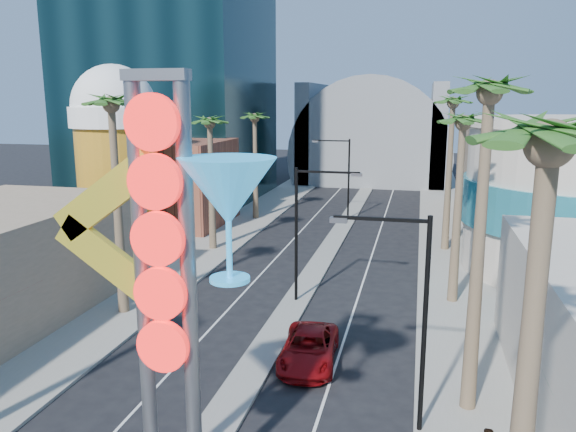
# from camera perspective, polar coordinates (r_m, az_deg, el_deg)

# --- Properties ---
(sidewalk_west) EXTENTS (5.00, 100.00, 0.15)m
(sidewalk_west) POSITION_cam_1_polar(r_m,az_deg,el_deg) (49.99, -6.12, -1.84)
(sidewalk_west) COLOR gray
(sidewalk_west) RESTS_ON ground
(sidewalk_east) EXTENTS (5.00, 100.00, 0.15)m
(sidewalk_east) POSITION_cam_1_polar(r_m,az_deg,el_deg) (47.34, 16.17, -3.02)
(sidewalk_east) COLOR gray
(sidewalk_east) RESTS_ON ground
(median) EXTENTS (1.60, 84.00, 0.15)m
(median) POSITION_cam_1_polar(r_m,az_deg,el_deg) (50.63, 5.23, -1.64)
(median) COLOR gray
(median) RESTS_ON ground
(brick_filler_west) EXTENTS (10.00, 10.00, 8.00)m
(brick_filler_west) POSITION_cam_1_polar(r_m,az_deg,el_deg) (54.40, -11.64, 3.31)
(brick_filler_west) COLOR brown
(brick_filler_west) RESTS_ON ground
(filler_east) EXTENTS (10.00, 20.00, 10.00)m
(filler_east) POSITION_cam_1_polar(r_m,az_deg,el_deg) (59.89, 22.12, 4.41)
(filler_east) COLOR #8F775C
(filler_east) RESTS_ON ground
(beer_mug) EXTENTS (7.00, 7.00, 14.50)m
(beer_mug) POSITION_cam_1_polar(r_m,az_deg,el_deg) (47.38, -17.01, 6.50)
(beer_mug) COLOR #B67618
(beer_mug) RESTS_ON ground
(canopy) EXTENTS (22.00, 16.00, 22.00)m
(canopy) POSITION_cam_1_polar(r_m,az_deg,el_deg) (83.40, 8.62, 6.50)
(canopy) COLOR slate
(canopy) RESTS_ON ground
(neon_sign) EXTENTS (6.53, 2.60, 12.55)m
(neon_sign) POSITION_cam_1_polar(r_m,az_deg,el_deg) (15.64, -9.77, -5.01)
(neon_sign) COLOR gray
(neon_sign) RESTS_ON ground
(streetlight_0) EXTENTS (3.79, 0.25, 8.00)m
(streetlight_0) POSITION_cam_1_polar(r_m,az_deg,el_deg) (32.16, 1.80, -0.62)
(streetlight_0) COLOR black
(streetlight_0) RESTS_ON ground
(streetlight_1) EXTENTS (3.79, 0.25, 8.00)m
(streetlight_1) POSITION_cam_1_polar(r_m,az_deg,el_deg) (55.71, 5.64, 4.60)
(streetlight_1) COLOR black
(streetlight_1) RESTS_ON ground
(streetlight_2) EXTENTS (3.45, 0.25, 8.00)m
(streetlight_2) POSITION_cam_1_polar(r_m,az_deg,el_deg) (20.03, 12.44, -8.80)
(streetlight_2) COLOR black
(streetlight_2) RESTS_ON ground
(palm_1) EXTENTS (2.40, 2.40, 12.70)m
(palm_1) POSITION_cam_1_polar(r_m,az_deg,el_deg) (31.11, -17.45, 9.48)
(palm_1) COLOR brown
(palm_1) RESTS_ON ground
(palm_2) EXTENTS (2.40, 2.40, 11.20)m
(palm_2) POSITION_cam_1_polar(r_m,az_deg,el_deg) (43.80, -7.95, 8.65)
(palm_2) COLOR brown
(palm_2) RESTS_ON ground
(palm_3) EXTENTS (2.40, 2.40, 11.20)m
(palm_3) POSITION_cam_1_polar(r_m,az_deg,el_deg) (55.15, -3.40, 9.36)
(palm_3) COLOR brown
(palm_3) RESTS_ON ground
(palm_4) EXTENTS (2.40, 2.40, 12.20)m
(palm_4) POSITION_cam_1_polar(r_m,az_deg,el_deg) (11.10, 24.75, 3.45)
(palm_4) COLOR brown
(palm_4) RESTS_ON ground
(palm_5) EXTENTS (2.40, 2.40, 13.20)m
(palm_5) POSITION_cam_1_polar(r_m,az_deg,el_deg) (20.91, 19.67, 9.70)
(palm_5) COLOR brown
(palm_5) RESTS_ON ground
(palm_6) EXTENTS (2.40, 2.40, 11.70)m
(palm_6) POSITION_cam_1_polar(r_m,az_deg,el_deg) (32.92, 17.30, 8.03)
(palm_6) COLOR brown
(palm_6) RESTS_ON ground
(palm_7) EXTENTS (2.40, 2.40, 12.70)m
(palm_7) POSITION_cam_1_polar(r_m,az_deg,el_deg) (44.85, 16.38, 10.09)
(palm_7) COLOR brown
(palm_7) RESTS_ON ground
(red_pickup) EXTENTS (2.78, 5.37, 1.45)m
(red_pickup) POSITION_cam_1_polar(r_m,az_deg,el_deg) (26.13, 2.14, -13.27)
(red_pickup) COLOR maroon
(red_pickup) RESTS_ON ground
(pedestrian_a) EXTENTS (0.73, 0.52, 1.88)m
(pedestrian_a) POSITION_cam_1_polar(r_m,az_deg,el_deg) (26.57, 22.53, -12.89)
(pedestrian_a) COLOR gray
(pedestrian_a) RESTS_ON sidewalk_east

